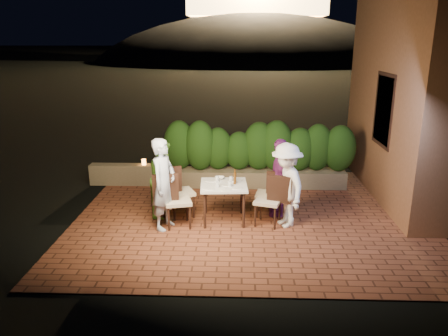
{
  "coord_description": "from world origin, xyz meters",
  "views": [
    {
      "loc": [
        -0.25,
        -7.82,
        3.47
      ],
      "look_at": [
        -0.55,
        0.26,
        1.05
      ],
      "focal_mm": 35.0,
      "sensor_mm": 36.0,
      "label": 1
    }
  ],
  "objects_px": {
    "dining_table": "(224,202)",
    "chair_right_back": "(267,193)",
    "diner_green": "(164,178)",
    "diner_white": "(286,185)",
    "parapet_lamp": "(144,162)",
    "chair_left_front": "(178,200)",
    "diner_blue": "(164,184)",
    "chair_left_back": "(181,191)",
    "diner_purple": "(280,177)",
    "beer_bottle": "(235,177)",
    "bowl": "(220,178)",
    "chair_right_front": "(268,200)"
  },
  "relations": [
    {
      "from": "beer_bottle",
      "to": "diner_blue",
      "type": "xyz_separation_m",
      "value": [
        -1.31,
        -0.41,
        -0.03
      ]
    },
    {
      "from": "chair_right_front",
      "to": "diner_white",
      "type": "bearing_deg",
      "value": -166.77
    },
    {
      "from": "bowl",
      "to": "parapet_lamp",
      "type": "height_order",
      "value": "bowl"
    },
    {
      "from": "bowl",
      "to": "chair_left_back",
      "type": "bearing_deg",
      "value": -170.33
    },
    {
      "from": "diner_blue",
      "to": "diner_white",
      "type": "distance_m",
      "value": 2.29
    },
    {
      "from": "chair_left_front",
      "to": "parapet_lamp",
      "type": "relative_size",
      "value": 7.5
    },
    {
      "from": "diner_blue",
      "to": "diner_white",
      "type": "xyz_separation_m",
      "value": [
        2.28,
        0.18,
        -0.06
      ]
    },
    {
      "from": "chair_left_front",
      "to": "diner_purple",
      "type": "height_order",
      "value": "diner_purple"
    },
    {
      "from": "chair_right_back",
      "to": "diner_green",
      "type": "xyz_separation_m",
      "value": [
        -2.07,
        -0.05,
        0.3
      ]
    },
    {
      "from": "diner_blue",
      "to": "dining_table",
      "type": "bearing_deg",
      "value": -51.94
    },
    {
      "from": "chair_left_front",
      "to": "diner_blue",
      "type": "distance_m",
      "value": 0.43
    },
    {
      "from": "diner_green",
      "to": "diner_purple",
      "type": "xyz_separation_m",
      "value": [
        2.31,
        0.11,
        0.02
      ]
    },
    {
      "from": "diner_white",
      "to": "chair_left_front",
      "type": "bearing_deg",
      "value": -108.33
    },
    {
      "from": "chair_left_front",
      "to": "parapet_lamp",
      "type": "xyz_separation_m",
      "value": [
        -1.17,
        2.43,
        0.04
      ]
    },
    {
      "from": "diner_white",
      "to": "parapet_lamp",
      "type": "distance_m",
      "value": 3.97
    },
    {
      "from": "dining_table",
      "to": "chair_right_front",
      "type": "distance_m",
      "value": 0.87
    },
    {
      "from": "diner_green",
      "to": "diner_white",
      "type": "distance_m",
      "value": 2.42
    },
    {
      "from": "diner_green",
      "to": "dining_table",
      "type": "bearing_deg",
      "value": -94.4
    },
    {
      "from": "dining_table",
      "to": "beer_bottle",
      "type": "relative_size",
      "value": 3.07
    },
    {
      "from": "dining_table",
      "to": "chair_right_back",
      "type": "bearing_deg",
      "value": 19.24
    },
    {
      "from": "diner_blue",
      "to": "diner_green",
      "type": "distance_m",
      "value": 0.64
    },
    {
      "from": "chair_left_back",
      "to": "diner_green",
      "type": "distance_m",
      "value": 0.42
    },
    {
      "from": "beer_bottle",
      "to": "bowl",
      "type": "relative_size",
      "value": 1.59
    },
    {
      "from": "dining_table",
      "to": "chair_left_back",
      "type": "xyz_separation_m",
      "value": [
        -0.87,
        0.2,
        0.15
      ]
    },
    {
      "from": "bowl",
      "to": "diner_blue",
      "type": "xyz_separation_m",
      "value": [
        -1.01,
        -0.71,
        0.1
      ]
    },
    {
      "from": "beer_bottle",
      "to": "dining_table",
      "type": "bearing_deg",
      "value": -171.08
    },
    {
      "from": "chair_right_back",
      "to": "chair_right_front",
      "type": "bearing_deg",
      "value": 99.15
    },
    {
      "from": "beer_bottle",
      "to": "chair_left_front",
      "type": "bearing_deg",
      "value": -163.28
    },
    {
      "from": "diner_blue",
      "to": "diner_purple",
      "type": "height_order",
      "value": "diner_blue"
    },
    {
      "from": "chair_left_front",
      "to": "diner_green",
      "type": "xyz_separation_m",
      "value": [
        -0.34,
        0.54,
        0.25
      ]
    },
    {
      "from": "bowl",
      "to": "chair_right_back",
      "type": "height_order",
      "value": "chair_right_back"
    },
    {
      "from": "diner_green",
      "to": "diner_white",
      "type": "bearing_deg",
      "value": -93.24
    },
    {
      "from": "beer_bottle",
      "to": "parapet_lamp",
      "type": "xyz_separation_m",
      "value": [
        -2.24,
        2.1,
        -0.32
      ]
    },
    {
      "from": "chair_right_front",
      "to": "diner_green",
      "type": "height_order",
      "value": "diner_green"
    },
    {
      "from": "chair_left_back",
      "to": "chair_right_front",
      "type": "xyz_separation_m",
      "value": [
        1.72,
        -0.36,
        -0.02
      ]
    },
    {
      "from": "bowl",
      "to": "beer_bottle",
      "type": "bearing_deg",
      "value": -44.25
    },
    {
      "from": "dining_table",
      "to": "chair_left_back",
      "type": "relative_size",
      "value": 0.84
    },
    {
      "from": "diner_white",
      "to": "diner_purple",
      "type": "height_order",
      "value": "diner_white"
    },
    {
      "from": "chair_right_back",
      "to": "diner_purple",
      "type": "height_order",
      "value": "diner_purple"
    },
    {
      "from": "bowl",
      "to": "diner_white",
      "type": "xyz_separation_m",
      "value": [
        1.27,
        -0.52,
        0.04
      ]
    },
    {
      "from": "beer_bottle",
      "to": "diner_white",
      "type": "relative_size",
      "value": 0.18
    },
    {
      "from": "dining_table",
      "to": "chair_left_back",
      "type": "bearing_deg",
      "value": 167.09
    },
    {
      "from": "dining_table",
      "to": "diner_purple",
      "type": "xyz_separation_m",
      "value": [
        1.11,
        0.36,
        0.42
      ]
    },
    {
      "from": "dining_table",
      "to": "parapet_lamp",
      "type": "relative_size",
      "value": 6.34
    },
    {
      "from": "chair_left_front",
      "to": "diner_purple",
      "type": "bearing_deg",
      "value": 3.62
    },
    {
      "from": "chair_left_back",
      "to": "diner_blue",
      "type": "height_order",
      "value": "diner_blue"
    },
    {
      "from": "diner_white",
      "to": "chair_left_back",
      "type": "bearing_deg",
      "value": -121.88
    },
    {
      "from": "diner_purple",
      "to": "beer_bottle",
      "type": "bearing_deg",
      "value": -65.49
    },
    {
      "from": "diner_green",
      "to": "chair_right_front",
      "type": "bearing_deg",
      "value": -94.12
    },
    {
      "from": "diner_green",
      "to": "beer_bottle",
      "type": "bearing_deg",
      "value": -91.38
    }
  ]
}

